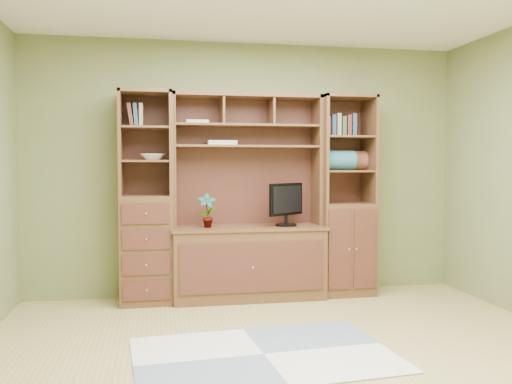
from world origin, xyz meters
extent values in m
cube|color=tan|center=(0.00, 0.00, 0.00)|extent=(4.60, 4.10, 0.04)
cube|color=olive|center=(0.00, 2.00, 1.30)|extent=(4.50, 0.04, 2.60)
cube|color=olive|center=(0.00, -2.00, 1.30)|extent=(4.50, 0.04, 2.60)
cube|color=#55341D|center=(-0.03, 1.73, 1.02)|extent=(1.54, 0.53, 2.05)
cube|color=#55341D|center=(-1.03, 1.77, 1.02)|extent=(0.50, 0.45, 2.05)
cube|color=#55341D|center=(1.00, 1.77, 1.02)|extent=(0.55, 0.45, 2.05)
cube|color=#A9AFAE|center=(-0.20, 0.11, 0.01)|extent=(1.89, 1.35, 0.01)
cube|color=black|center=(0.35, 1.70, 1.03)|extent=(0.52, 0.46, 0.59)
imported|color=#AC453A|center=(-0.45, 1.70, 0.90)|extent=(0.18, 0.12, 0.34)
cube|color=#BFB4A3|center=(-0.28, 1.82, 1.56)|extent=(0.28, 0.21, 0.04)
imported|color=white|center=(-0.96, 1.77, 1.42)|extent=(0.24, 0.24, 0.06)
cube|color=#285B69|center=(0.90, 1.73, 1.39)|extent=(0.34, 0.20, 0.20)
cube|color=brown|center=(1.15, 1.85, 1.39)|extent=(0.37, 0.20, 0.20)
camera|label=1|loc=(-0.93, -3.57, 1.34)|focal=38.00mm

